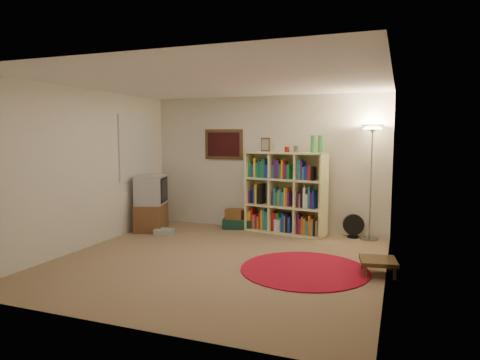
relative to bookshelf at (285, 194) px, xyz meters
The scene contains 12 objects.
room 2.11m from the bookshelf, 103.56° to the right, with size 4.54×4.54×2.54m.
bookshelf is the anchor object (origin of this frame).
floor_lamp 1.75m from the bookshelf, ahead, with size 0.47×0.47×1.95m.
floor_fan 1.33m from the bookshelf, ahead, with size 0.37×0.23×0.41m.
tv_stand 2.49m from the bookshelf, 164.78° to the right, with size 0.69×0.83×1.04m.
dvd_box 2.28m from the bookshelf, 155.63° to the right, with size 0.32×0.27×0.10m.
suitcase 1.13m from the bookshelf, behind, with size 0.63×0.48×0.18m.
wicker_basket 1.08m from the bookshelf, behind, with size 0.33×0.24×0.19m.
duffel_bag 1.07m from the bookshelf, 164.62° to the left, with size 0.42×0.39×0.24m.
paper_towel 0.61m from the bookshelf, 133.22° to the right, with size 0.13×0.13×0.26m.
red_rug 2.29m from the bookshelf, 68.17° to the right, with size 1.70×1.70×0.02m.
side_table 2.60m from the bookshelf, 47.20° to the right, with size 0.51×0.51×0.20m.
Camera 1 is at (2.37, -5.44, 1.78)m, focal length 32.00 mm.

